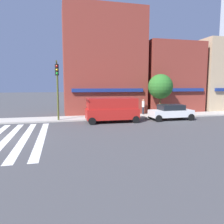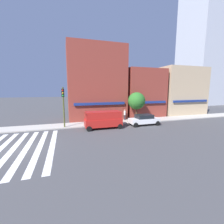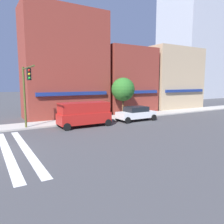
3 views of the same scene
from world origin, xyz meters
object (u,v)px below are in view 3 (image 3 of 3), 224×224
Objects in this scene: van_red at (84,113)px; pedestrian_white_shirt at (107,109)px; pedestrian_red_jacket at (92,110)px; street_tree at (123,89)px; traffic_signal at (26,87)px; sedan_white at (136,113)px; fire_hydrant at (58,120)px.

pedestrian_white_shirt is at bearing 39.24° from van_red.
van_red is 2.83× the size of pedestrian_red_jacket.
pedestrian_white_shirt is 3.04m from street_tree.
pedestrian_red_jacket is at bearing -19.28° from pedestrian_white_shirt.
van_red is 4.28m from pedestrian_red_jacket.
sedan_white is at bearing -2.78° from traffic_signal.
fire_hydrant is (-4.57, -1.77, -0.46)m from pedestrian_red_jacket.
van_red is at bearing -39.37° from fire_hydrant.
street_tree reaches higher than fire_hydrant.
van_red is (5.05, -0.55, -2.58)m from traffic_signal.
street_tree is (1.66, -0.99, 2.34)m from pedestrian_white_shirt.
street_tree is at bearing 24.18° from van_red.
sedan_white is 5.24× the size of fire_hydrant.
pedestrian_red_jacket is 2.25m from pedestrian_white_shirt.
pedestrian_white_shirt is 2.10× the size of fire_hydrant.
traffic_signal reaches higher than street_tree.
sedan_white is at bearing 84.60° from pedestrian_white_shirt.
traffic_signal is at bearing -9.23° from pedestrian_white_shirt.
traffic_signal reaches higher than van_red.
van_red is 2.83× the size of pedestrian_white_shirt.
pedestrian_white_shirt is 7.13m from fire_hydrant.
traffic_signal reaches higher than pedestrian_white_shirt.
van_red is 6.29m from sedan_white.
fire_hydrant is at bearing -10.47° from pedestrian_white_shirt.
pedestrian_red_jacket is at bearing 21.14° from fire_hydrant.
pedestrian_white_shirt reaches higher than sedan_white.
street_tree is (11.43, 2.25, -0.45)m from traffic_signal.
van_red is 6.06m from pedestrian_white_shirt.
van_red is at bearing 11.17° from pedestrian_white_shirt.
fire_hydrant is 8.98m from street_tree.
sedan_white is (6.27, 0.00, -0.44)m from van_red.
fire_hydrant is (-6.80, -2.09, -0.46)m from pedestrian_white_shirt.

